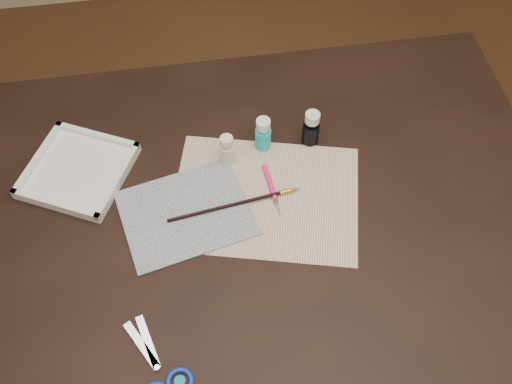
{
  "coord_description": "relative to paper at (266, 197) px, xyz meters",
  "views": [
    {
      "loc": [
        -0.1,
        -0.64,
        1.77
      ],
      "look_at": [
        0.0,
        0.0,
        0.8
      ],
      "focal_mm": 40.0,
      "sensor_mm": 36.0,
      "label": 1
    }
  ],
  "objects": [
    {
      "name": "paintbrush",
      "position": [
        -0.07,
        -0.01,
        0.01
      ],
      "size": [
        0.29,
        0.05,
        0.01
      ],
      "primitive_type": null,
      "rotation": [
        0.0,
        0.0,
        0.13
      ],
      "color": "black",
      "rests_on": "canvas"
    },
    {
      "name": "scissors",
      "position": [
        -0.26,
        -0.32,
        0.0
      ],
      "size": [
        0.18,
        0.22,
        0.01
      ],
      "primitive_type": null,
      "rotation": [
        0.0,
        0.0,
        2.09
      ],
      "color": "silver",
      "rests_on": "table"
    },
    {
      "name": "ground",
      "position": [
        -0.02,
        -0.02,
        -0.76
      ],
      "size": [
        3.5,
        3.5,
        0.02
      ],
      "primitive_type": "cube",
      "color": "#422614",
      "rests_on": "ground"
    },
    {
      "name": "paper",
      "position": [
        0.0,
        0.0,
        0.0
      ],
      "size": [
        0.46,
        0.39,
        0.0
      ],
      "primitive_type": "cube",
      "rotation": [
        0.0,
        0.0,
        -0.25
      ],
      "color": "silver",
      "rests_on": "table"
    },
    {
      "name": "craft_knife",
      "position": [
        0.02,
        0.01,
        0.01
      ],
      "size": [
        0.02,
        0.14,
        0.01
      ],
      "primitive_type": null,
      "rotation": [
        0.0,
        0.0,
        -1.48
      ],
      "color": "#FE1F79",
      "rests_on": "paper"
    },
    {
      "name": "palette_tray",
      "position": [
        -0.4,
        0.13,
        0.01
      ],
      "size": [
        0.28,
        0.28,
        0.02
      ],
      "primitive_type": "cube",
      "rotation": [
        0.0,
        0.0,
        -0.47
      ],
      "color": "white",
      "rests_on": "table"
    },
    {
      "name": "canvas",
      "position": [
        -0.17,
        -0.02,
        0.0
      ],
      "size": [
        0.3,
        0.26,
        0.0
      ],
      "primitive_type": "cube",
      "rotation": [
        0.0,
        0.0,
        0.22
      ],
      "color": "black",
      "rests_on": "paper"
    },
    {
      "name": "paint_bottle_cyan",
      "position": [
        0.02,
        0.14,
        0.04
      ],
      "size": [
        0.05,
        0.05,
        0.09
      ],
      "primitive_type": "cylinder",
      "rotation": [
        0.0,
        0.0,
        -0.37
      ],
      "color": "#1AB5CE",
      "rests_on": "table"
    },
    {
      "name": "paint_bottle_white",
      "position": [
        -0.07,
        0.11,
        0.04
      ],
      "size": [
        0.04,
        0.04,
        0.08
      ],
      "primitive_type": "cylinder",
      "rotation": [
        0.0,
        0.0,
        0.34
      ],
      "color": "silver",
      "rests_on": "table"
    },
    {
      "name": "paint_bottle_navy",
      "position": [
        0.13,
        0.14,
        0.05
      ],
      "size": [
        0.05,
        0.05,
        0.09
      ],
      "primitive_type": "cylinder",
      "rotation": [
        0.0,
        0.0,
        -0.43
      ],
      "color": "black",
      "rests_on": "table"
    },
    {
      "name": "table",
      "position": [
        -0.02,
        -0.02,
        -0.38
      ],
      "size": [
        1.3,
        0.9,
        0.75
      ],
      "primitive_type": "cube",
      "color": "black",
      "rests_on": "ground"
    }
  ]
}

